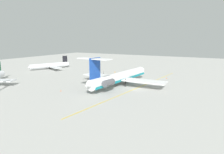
{
  "coord_description": "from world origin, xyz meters",
  "views": [
    {
      "loc": [
        -71.85,
        -28.48,
        19.59
      ],
      "look_at": [
        3.49,
        13.27,
        3.05
      ],
      "focal_mm": 32.27,
      "sensor_mm": 36.0,
      "label": 1
    }
  ],
  "objects": [
    {
      "name": "ground",
      "position": [
        0.0,
        0.0,
        0.0
      ],
      "size": [
        308.66,
        308.66,
        0.0
      ],
      "primitive_type": "plane",
      "color": "#ADADA8"
    },
    {
      "name": "main_jetliner",
      "position": [
        2.24,
        9.38,
        3.54
      ],
      "size": [
        44.57,
        39.44,
        12.97
      ],
      "rotation": [
        0.0,
        0.0,
        -0.09
      ],
      "color": "white",
      "rests_on": "ground"
    },
    {
      "name": "airliner_mid_left",
      "position": [
        21.37,
        70.07,
        2.36
      ],
      "size": [
        25.89,
        26.05,
        8.03
      ],
      "rotation": [
        0.0,
        0.0,
        2.76
      ],
      "color": "silver",
      "rests_on": "ground"
    },
    {
      "name": "ground_crew_near_nose",
      "position": [
        25.63,
        23.69,
        1.06
      ],
      "size": [
        0.42,
        0.27,
        1.68
      ],
      "rotation": [
        0.0,
        0.0,
        4.87
      ],
      "color": "black",
      "rests_on": "ground"
    },
    {
      "name": "ground_crew_near_tail",
      "position": [
        23.86,
        30.1,
        1.1
      ],
      "size": [
        0.28,
        0.43,
        1.74
      ],
      "rotation": [
        0.0,
        0.0,
        6.0
      ],
      "color": "black",
      "rests_on": "ground"
    },
    {
      "name": "safety_cone_nose",
      "position": [
        -16.96,
        24.0,
        0.28
      ],
      "size": [
        0.4,
        0.4,
        0.55
      ],
      "primitive_type": "cone",
      "color": "#EA590F",
      "rests_on": "ground"
    },
    {
      "name": "safety_cone_wingtip",
      "position": [
        26.95,
        -4.77,
        0.28
      ],
      "size": [
        0.4,
        0.4,
        0.55
      ],
      "primitive_type": "cone",
      "color": "#EA590F",
      "rests_on": "ground"
    },
    {
      "name": "taxiway_centreline",
      "position": [
        3.49,
        0.57,
        0.0
      ],
      "size": [
        81.57,
        9.25,
        0.01
      ],
      "primitive_type": "cube",
      "rotation": [
        0.0,
        0.0,
        -0.11
      ],
      "color": "gold",
      "rests_on": "ground"
    }
  ]
}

